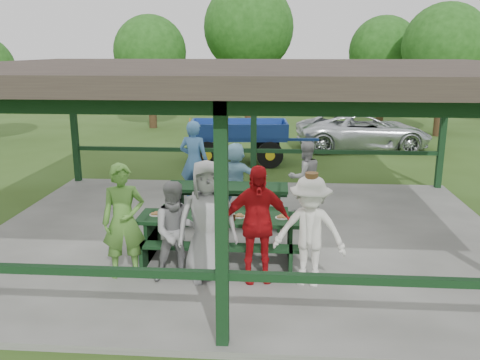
# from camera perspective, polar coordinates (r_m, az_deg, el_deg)

# --- Properties ---
(ground) EXTENTS (90.00, 90.00, 0.00)m
(ground) POSITION_cam_1_polar(r_m,az_deg,el_deg) (9.99, 0.42, -6.59)
(ground) COLOR #2F4A17
(ground) RESTS_ON ground
(concrete_slab) EXTENTS (10.00, 8.00, 0.10)m
(concrete_slab) POSITION_cam_1_polar(r_m,az_deg,el_deg) (9.97, 0.42, -6.32)
(concrete_slab) COLOR #62625D
(concrete_slab) RESTS_ON ground
(pavilion_structure) EXTENTS (10.60, 8.60, 3.24)m
(pavilion_structure) POSITION_cam_1_polar(r_m,az_deg,el_deg) (9.33, 0.46, 11.88)
(pavilion_structure) COLOR black
(pavilion_structure) RESTS_ON concrete_slab
(picnic_table_near) EXTENTS (2.75, 1.39, 0.75)m
(picnic_table_near) POSITION_cam_1_polar(r_m,az_deg,el_deg) (8.69, -2.29, -5.81)
(picnic_table_near) COLOR black
(picnic_table_near) RESTS_ON concrete_slab
(picnic_table_far) EXTENTS (2.51, 1.39, 0.75)m
(picnic_table_far) POSITION_cam_1_polar(r_m,az_deg,el_deg) (10.59, -1.44, -2.08)
(picnic_table_far) COLOR black
(picnic_table_far) RESTS_ON concrete_slab
(table_setting) EXTENTS (2.36, 0.45, 0.10)m
(table_setting) POSITION_cam_1_polar(r_m,az_deg,el_deg) (8.64, -2.68, -3.80)
(table_setting) COLOR white
(table_setting) RESTS_ON picnic_table_near
(contestant_green) EXTENTS (0.76, 0.61, 1.82)m
(contestant_green) POSITION_cam_1_polar(r_m,az_deg,el_deg) (8.09, -12.93, -4.51)
(contestant_green) COLOR #538D34
(contestant_green) RESTS_ON concrete_slab
(contestant_grey_left) EXTENTS (0.92, 0.81, 1.58)m
(contestant_grey_left) POSITION_cam_1_polar(r_m,az_deg,el_deg) (7.86, -7.12, -5.75)
(contestant_grey_left) COLOR gray
(contestant_grey_left) RESTS_ON concrete_slab
(contestant_grey_mid) EXTENTS (1.04, 0.81, 1.89)m
(contestant_grey_mid) POSITION_cam_1_polar(r_m,az_deg,el_deg) (7.80, -3.71, -4.60)
(contestant_grey_mid) COLOR #9A9A9C
(contestant_grey_mid) RESTS_ON concrete_slab
(contestant_red) EXTENTS (1.14, 0.63, 1.83)m
(contestant_red) POSITION_cam_1_polar(r_m,az_deg,el_deg) (7.75, 1.86, -4.93)
(contestant_red) COLOR #B10F14
(contestant_red) RESTS_ON concrete_slab
(contestant_white_fedora) EXTENTS (1.21, 0.86, 1.75)m
(contestant_white_fedora) POSITION_cam_1_polar(r_m,az_deg,el_deg) (7.69, 7.83, -5.73)
(contestant_white_fedora) COLOR white
(contestant_white_fedora) RESTS_ON concrete_slab
(spectator_lblue) EXTENTS (1.46, 0.91, 1.50)m
(spectator_lblue) POSITION_cam_1_polar(r_m,az_deg,el_deg) (11.32, -0.50, 0.49)
(spectator_lblue) COLOR #92C8E2
(spectator_lblue) RESTS_ON concrete_slab
(spectator_blue) EXTENTS (0.78, 0.60, 1.92)m
(spectator_blue) POSITION_cam_1_polar(r_m,az_deg,el_deg) (11.87, -5.18, 2.11)
(spectator_blue) COLOR teal
(spectator_blue) RESTS_ON concrete_slab
(spectator_grey) EXTENTS (0.95, 0.86, 1.58)m
(spectator_grey) POSITION_cam_1_polar(r_m,az_deg,el_deg) (11.15, 7.28, 0.34)
(spectator_grey) COLOR #959597
(spectator_grey) RESTS_ON concrete_slab
(pickup_truck) EXTENTS (5.05, 2.75, 1.34)m
(pickup_truck) POSITION_cam_1_polar(r_m,az_deg,el_deg) (19.21, 13.68, 5.35)
(pickup_truck) COLOR silver
(pickup_truck) RESTS_ON ground
(farm_trailer) EXTENTS (4.17, 2.00, 1.46)m
(farm_trailer) POSITION_cam_1_polar(r_m,az_deg,el_deg) (16.46, -0.10, 4.46)
(farm_trailer) COLOR navy
(farm_trailer) RESTS_ON ground
(tree_far_left) EXTENTS (3.27, 3.27, 5.11)m
(tree_far_left) POSITION_cam_1_polar(r_m,az_deg,el_deg) (24.05, -10.06, 13.97)
(tree_far_left) COLOR #372516
(tree_far_left) RESTS_ON ground
(tree_left) EXTENTS (4.31, 4.31, 6.74)m
(tree_left) POSITION_cam_1_polar(r_m,az_deg,el_deg) (25.38, 0.96, 16.71)
(tree_left) COLOR #372516
(tree_left) RESTS_ON ground
(tree_mid) EXTENTS (3.28, 3.28, 5.13)m
(tree_mid) POSITION_cam_1_polar(r_m,az_deg,el_deg) (25.53, 15.87, 13.70)
(tree_mid) COLOR #372516
(tree_mid) RESTS_ON ground
(tree_right) EXTENTS (3.49, 3.49, 5.45)m
(tree_right) POSITION_cam_1_polar(r_m,az_deg,el_deg) (22.98, 22.08, 13.72)
(tree_right) COLOR #372516
(tree_right) RESTS_ON ground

